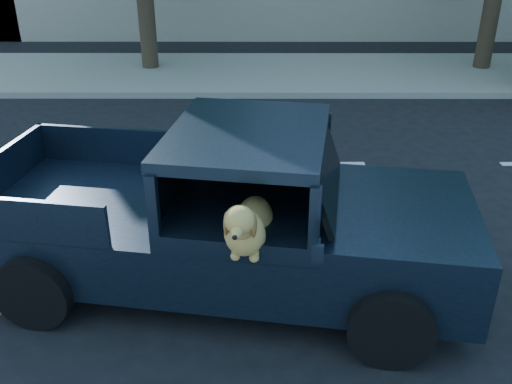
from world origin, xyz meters
TOP-DOWN VIEW (x-y plane):
  - ground at (0.00, 0.00)m, footprint 120.00×120.00m
  - far_sidewalk at (0.00, 9.20)m, footprint 60.00×4.00m
  - lane_stripes at (2.00, 3.40)m, footprint 21.60×0.14m
  - pickup_truck at (-1.55, -0.11)m, footprint 5.76×3.22m

SIDE VIEW (x-z plane):
  - ground at x=0.00m, z-range 0.00..0.00m
  - lane_stripes at x=2.00m, z-range 0.00..0.01m
  - far_sidewalk at x=0.00m, z-range 0.00..0.15m
  - pickup_truck at x=-1.55m, z-range -0.32..1.65m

